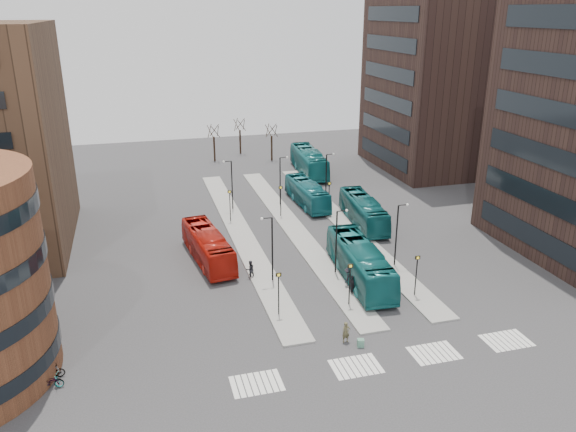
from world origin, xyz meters
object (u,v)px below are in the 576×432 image
object	(u,v)px
teal_bus_b	(307,193)
bicycle_near	(49,383)
teal_bus_a	(360,262)
teal_bus_c	(363,211)
traveller	(346,332)
bicycle_far	(50,380)
commuter_c	(348,277)
suitcase	(361,343)
teal_bus_d	(309,161)
commuter_a	(250,269)
commuter_b	(352,285)
red_bus	(208,246)
bicycle_mid	(51,372)

from	to	relation	value
teal_bus_b	bicycle_near	xyz separation A→B (m)	(-26.93, -30.40, -1.03)
teal_bus_a	teal_bus_c	distance (m)	14.26
traveller	bicycle_far	bearing A→B (deg)	178.39
teal_bus_c	commuter_c	world-z (taller)	teal_bus_c
suitcase	teal_bus_a	bearing A→B (deg)	81.77
teal_bus_d	commuter_c	size ratio (longest dim) A/B	7.30
teal_bus_a	bicycle_near	distance (m)	26.93
teal_bus_c	bicycle_far	world-z (taller)	teal_bus_c
teal_bus_a	bicycle_near	size ratio (longest dim) A/B	7.16
traveller	commuter_a	xyz separation A→B (m)	(-4.59, 12.27, 0.02)
teal_bus_b	commuter_b	distance (m)	23.89
teal_bus_c	commuter_b	world-z (taller)	teal_bus_c
commuter_b	bicycle_near	size ratio (longest dim) A/B	1.03
teal_bus_b	teal_bus_c	world-z (taller)	teal_bus_c
commuter_c	bicycle_far	xyz separation A→B (m)	(-23.78, -8.00, -0.41)
suitcase	teal_bus_a	world-z (taller)	teal_bus_a
red_bus	teal_bus_a	distance (m)	14.84
commuter_b	suitcase	bearing A→B (deg)	166.51
teal_bus_c	teal_bus_a	bearing A→B (deg)	-108.82
teal_bus_a	commuter_a	world-z (taller)	teal_bus_a
red_bus	bicycle_mid	world-z (taller)	red_bus
red_bus	teal_bus_d	xyz separation A→B (m)	(18.85, 27.06, 0.26)
commuter_c	bicycle_far	size ratio (longest dim) A/B	0.97
bicycle_mid	suitcase	bearing A→B (deg)	-99.76
suitcase	bicycle_near	bearing A→B (deg)	-168.76
teal_bus_a	bicycle_far	size ratio (longest dim) A/B	6.73
commuter_a	commuter_b	xyz separation A→B (m)	(7.79, -5.51, 0.05)
teal_bus_d	teal_bus_a	bearing A→B (deg)	-96.03
red_bus	commuter_c	bearing A→B (deg)	-45.55
commuter_b	bicycle_near	world-z (taller)	commuter_b
red_bus	commuter_a	world-z (taller)	red_bus
commuter_c	bicycle_near	bearing A→B (deg)	-28.22
traveller	bicycle_mid	world-z (taller)	traveller
teal_bus_a	commuter_a	xyz separation A→B (m)	(-9.45, 3.04, -0.88)
teal_bus_a	teal_bus_d	xyz separation A→B (m)	(6.22, 34.86, 0.09)
teal_bus_b	bicycle_far	size ratio (longest dim) A/B	5.82
teal_bus_c	commuter_b	size ratio (longest dim) A/B	6.36
teal_bus_a	bicycle_mid	size ratio (longest dim) A/B	7.27
suitcase	red_bus	bearing A→B (deg)	129.24
bicycle_near	commuter_a	bearing A→B (deg)	-54.33
teal_bus_d	bicycle_far	size ratio (longest dim) A/B	7.07
bicycle_far	bicycle_near	bearing A→B (deg)	-164.24
teal_bus_b	commuter_c	world-z (taller)	teal_bus_b
teal_bus_b	bicycle_mid	size ratio (longest dim) A/B	6.29
teal_bus_a	teal_bus_b	xyz separation A→B (m)	(1.66, 21.18, -0.23)
teal_bus_a	commuter_b	distance (m)	3.09
commuter_b	bicycle_far	xyz separation A→B (m)	(-23.61, -6.50, -0.41)
commuter_a	teal_bus_b	bearing A→B (deg)	-135.87
suitcase	bicycle_mid	size ratio (longest dim) A/B	0.36
red_bus	commuter_b	world-z (taller)	red_bus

